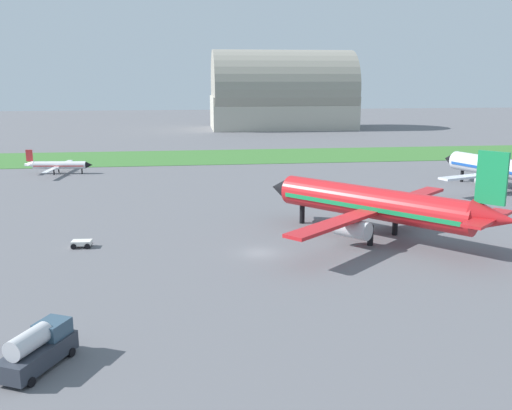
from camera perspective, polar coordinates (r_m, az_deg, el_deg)
The scene contains 8 objects.
ground_plane at distance 69.11m, azimuth 0.38°, elevation -4.82°, with size 600.00×600.00×0.00m, color slate.
grass_taxiway_strip at distance 151.18m, azimuth -3.85°, elevation 4.87°, with size 360.00×28.00×0.08m, color #3D7533.
airplane_midfield_jet at distance 75.64m, azimuth 12.02°, elevation 0.07°, with size 28.81×29.65×12.80m.
airplane_taxiing_turboprop at distance 131.80m, azimuth -19.29°, elevation 3.83°, with size 15.17×17.68×5.30m.
airplane_parked_jet_far at distance 114.99m, azimuth 23.95°, elevation 3.29°, with size 30.90×30.64×11.32m.
fuel_truck_near_gate at distance 45.57m, azimuth -21.07°, elevation -13.27°, with size 4.95×6.90×3.29m.
baggage_cart_midfield at distance 74.30m, azimuth -17.13°, elevation -3.68°, with size 2.48×1.88×0.90m.
hangar_distant at distance 233.69m, azimuth 2.67°, elevation 10.94°, with size 57.34×30.61×31.18m.
Camera 1 is at (-8.70, -65.27, 20.99)m, focal length 39.76 mm.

